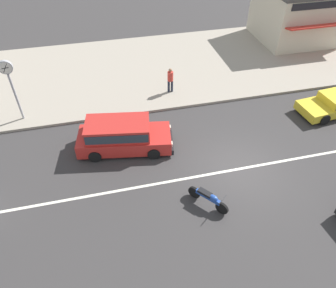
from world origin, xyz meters
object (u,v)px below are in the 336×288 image
object	(u,v)px
street_clock	(9,76)
pedestrian_near_clock	(170,79)
motorcycle_0	(208,198)
shopfront_corner_warung	(298,13)
sedan_yellow_1	(335,103)
minivan_red_4	(122,135)

from	to	relation	value
street_clock	pedestrian_near_clock	xyz separation A→B (m)	(8.42, 0.74, -1.69)
motorcycle_0	shopfront_corner_warung	distance (m)	18.30
pedestrian_near_clock	sedan_yellow_1	bearing A→B (deg)	-24.90
minivan_red_4	shopfront_corner_warung	size ratio (longest dim) A/B	0.81
pedestrian_near_clock	minivan_red_4	bearing A→B (deg)	-129.19
sedan_yellow_1	street_clock	size ratio (longest dim) A/B	1.26
pedestrian_near_clock	shopfront_corner_warung	bearing A→B (deg)	25.61
sedan_yellow_1	shopfront_corner_warung	distance (m)	9.81
sedan_yellow_1	motorcycle_0	world-z (taller)	sedan_yellow_1
motorcycle_0	street_clock	size ratio (longest dim) A/B	0.45
sedan_yellow_1	shopfront_corner_warung	xyz separation A→B (m)	(2.68, 9.31, 1.56)
sedan_yellow_1	minivan_red_4	bearing A→B (deg)	-178.55
minivan_red_4	street_clock	bearing A→B (deg)	144.66
minivan_red_4	street_clock	world-z (taller)	street_clock
minivan_red_4	pedestrian_near_clock	xyz separation A→B (m)	(3.46, 4.25, 0.19)
minivan_red_4	shopfront_corner_warung	world-z (taller)	shopfront_corner_warung
street_clock	minivan_red_4	bearing A→B (deg)	-35.34
sedan_yellow_1	motorcycle_0	bearing A→B (deg)	-152.73
minivan_red_4	street_clock	size ratio (longest dim) A/B	1.41
street_clock	sedan_yellow_1	bearing A→B (deg)	-10.74
motorcycle_0	pedestrian_near_clock	distance (m)	8.64
pedestrian_near_clock	shopfront_corner_warung	world-z (taller)	shopfront_corner_warung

